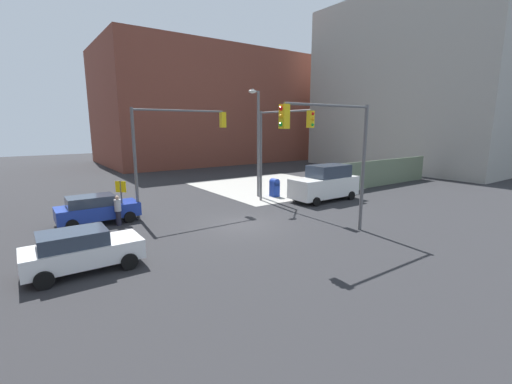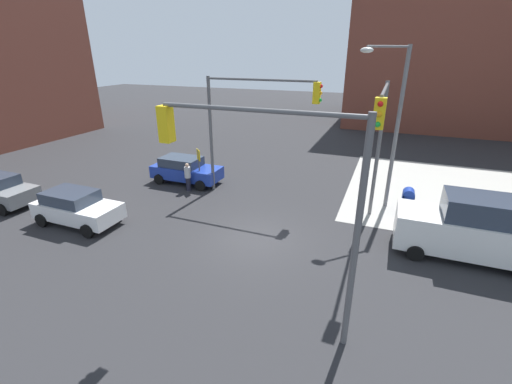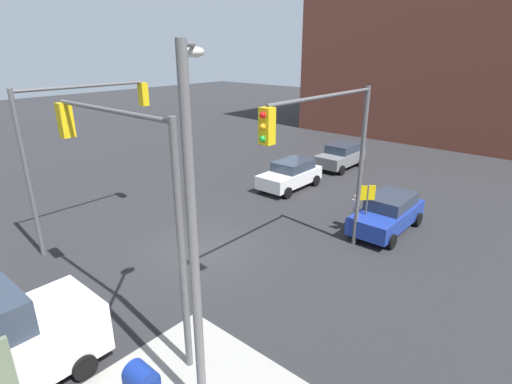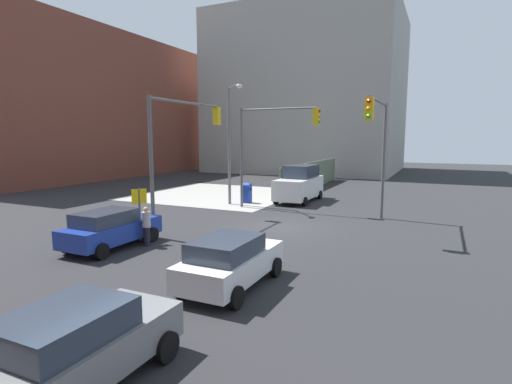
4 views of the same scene
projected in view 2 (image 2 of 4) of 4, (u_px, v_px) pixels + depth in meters
ground_plane at (255, 238)px, 15.19m from camera, size 120.00×120.00×0.00m
sidewalk_corner at (456, 194)px, 19.86m from camera, size 12.00×12.00×0.01m
traffic_signal_nw_corner at (250, 113)px, 17.99m from camera, size 6.24×0.36×6.50m
traffic_signal_se_corner at (274, 180)px, 8.77m from camera, size 5.71×0.36×6.50m
traffic_signal_ne_corner at (379, 132)px, 14.00m from camera, size 0.36×5.39×6.50m
street_lamp_corner at (393, 118)px, 16.48m from camera, size 2.09×1.96×8.00m
warning_sign_two_way at (199, 162)px, 20.27m from camera, size 0.48×0.48×2.40m
mailbox_blue at (407, 201)px, 17.09m from camera, size 0.56×0.64×1.43m
hatchback_blue at (185, 170)px, 21.41m from camera, size 4.33×2.02×1.62m
sedan_white at (76, 207)px, 16.25m from camera, size 4.16×2.02×1.62m
van_white_delivery at (473, 228)px, 13.38m from camera, size 5.40×2.32×2.62m
pedestrian_crossing at (188, 177)px, 20.10m from camera, size 0.36×0.36×1.69m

